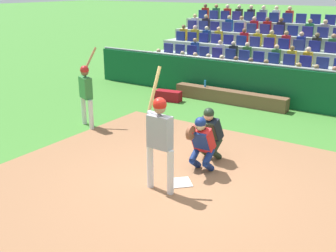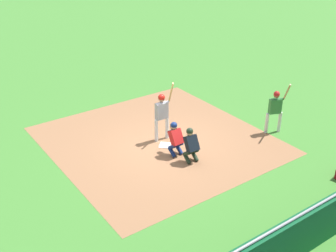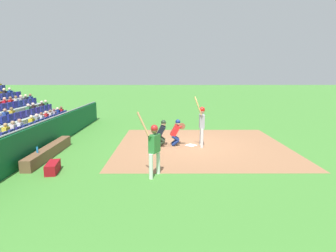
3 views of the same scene
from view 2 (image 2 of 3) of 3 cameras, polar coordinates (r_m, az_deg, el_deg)
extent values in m
plane|color=#407E30|center=(15.78, -0.35, -2.65)|extent=(160.00, 160.00, 0.00)
cube|color=#946544|center=(16.13, -1.38, -1.93)|extent=(7.72, 7.97, 0.01)
cube|color=white|center=(15.77, -0.35, -2.60)|extent=(0.62, 0.62, 0.02)
cylinder|color=silver|center=(15.87, -1.58, -0.64)|extent=(0.13, 0.13, 0.89)
cylinder|color=silver|center=(16.10, -0.13, -0.20)|extent=(0.13, 0.13, 0.89)
cube|color=#96959F|center=(15.65, -0.87, 2.07)|extent=(0.48, 0.23, 0.63)
sphere|color=#A57459|center=(15.46, -0.88, 3.66)|extent=(0.23, 0.23, 0.23)
sphere|color=red|center=(15.43, -0.88, 3.87)|extent=(0.26, 0.26, 0.26)
cylinder|color=#96959F|center=(15.53, -0.66, 3.09)|extent=(0.50, 0.15, 0.14)
cylinder|color=#96959F|center=(15.63, -0.08, 3.25)|extent=(0.18, 0.15, 0.13)
cylinder|color=tan|center=(15.34, 0.41, 4.55)|extent=(0.12, 0.38, 0.85)
sphere|color=black|center=(15.63, 0.14, 3.35)|extent=(0.06, 0.06, 0.06)
cylinder|color=navy|center=(15.05, 0.56, -3.56)|extent=(0.15, 0.39, 0.34)
cylinder|color=navy|center=(14.94, 0.56, -2.83)|extent=(0.15, 0.39, 0.33)
cylinder|color=navy|center=(15.22, 1.51, -3.19)|extent=(0.15, 0.39, 0.34)
cylinder|color=navy|center=(15.11, 1.52, -2.47)|extent=(0.15, 0.39, 0.33)
cube|color=red|center=(14.84, 1.10, -1.50)|extent=(0.43, 0.49, 0.60)
cube|color=navy|center=(14.92, 0.83, -1.34)|extent=(0.39, 0.28, 0.43)
sphere|color=tan|center=(14.77, 0.79, -0.11)|extent=(0.22, 0.22, 0.22)
cube|color=black|center=(14.77, 0.79, -0.11)|extent=(0.20, 0.14, 0.19)
sphere|color=navy|center=(14.75, 0.80, 0.10)|extent=(0.24, 0.24, 0.24)
cylinder|color=brown|center=(15.03, 0.72, -0.15)|extent=(0.08, 0.30, 0.30)
cylinder|color=red|center=(14.95, 1.22, -0.60)|extent=(0.16, 0.40, 0.22)
cylinder|color=#1E2D1D|center=(14.68, 2.59, -4.43)|extent=(0.16, 0.39, 0.34)
cylinder|color=#1E2D1D|center=(14.57, 2.61, -3.69)|extent=(0.16, 0.39, 0.33)
cylinder|color=#1E2D1D|center=(14.84, 3.61, -4.08)|extent=(0.16, 0.39, 0.34)
cylinder|color=#1E2D1D|center=(14.73, 3.63, -3.35)|extent=(0.16, 0.39, 0.33)
cube|color=black|center=(14.46, 3.21, -2.36)|extent=(0.44, 0.49, 0.60)
cube|color=#1E2D1D|center=(14.54, 2.94, -2.17)|extent=(0.39, 0.28, 0.43)
sphere|color=tan|center=(14.39, 2.94, -0.92)|extent=(0.22, 0.22, 0.22)
cube|color=black|center=(14.39, 2.94, -0.92)|extent=(0.20, 0.14, 0.19)
sphere|color=#1E2D1D|center=(14.36, 2.95, -0.71)|extent=(0.24, 0.24, 0.24)
cube|color=#0C4E28|center=(11.61, 19.05, -12.74)|extent=(15.71, 0.24, 1.30)
cylinder|color=gray|center=(11.20, 19.58, -10.00)|extent=(15.71, 0.07, 0.07)
cube|color=brown|center=(13.36, 21.63, -9.77)|extent=(4.03, 0.40, 0.44)
cylinder|color=silver|center=(16.95, 13.17, 0.37)|extent=(0.17, 0.17, 0.83)
cylinder|color=silver|center=(17.17, 14.81, 0.53)|extent=(0.17, 0.17, 0.83)
cube|color=#2F7736|center=(16.76, 14.26, 2.62)|extent=(0.52, 0.39, 0.59)
sphere|color=brown|center=(16.59, 14.43, 4.01)|extent=(0.21, 0.21, 0.21)
sphere|color=red|center=(16.57, 14.45, 4.19)|extent=(0.24, 0.24, 0.24)
cylinder|color=#2F7736|center=(16.66, 14.57, 3.47)|extent=(0.47, 0.32, 0.14)
cylinder|color=#2F7736|center=(16.74, 15.15, 3.51)|extent=(0.17, 0.17, 0.13)
cylinder|color=tan|center=(16.41, 15.76, 4.46)|extent=(0.28, 0.45, 0.77)
sphere|color=black|center=(16.73, 15.36, 3.57)|extent=(0.06, 0.06, 0.06)
camera|label=1|loc=(18.46, -22.89, 12.37)|focal=43.89mm
camera|label=3|loc=(23.57, 28.92, 12.79)|focal=29.95mm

